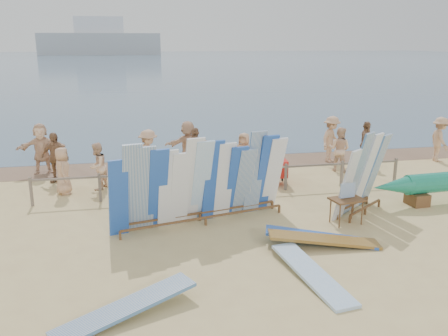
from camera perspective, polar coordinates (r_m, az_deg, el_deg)
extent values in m
plane|color=#D5BB7A|center=(12.74, 3.15, -7.19)|extent=(160.00, 160.00, 0.00)
cube|color=#445F7A|center=(139.52, -10.53, 12.70)|extent=(320.00, 240.00, 0.02)
cube|color=brown|center=(19.45, -2.19, 0.65)|extent=(40.00, 2.60, 0.01)
cube|color=#999EA3|center=(191.62, -14.67, 14.22)|extent=(45.00, 8.00, 8.00)
cube|color=silver|center=(191.72, -14.81, 16.31)|extent=(18.00, 6.00, 6.00)
cube|color=#796A5C|center=(15.26, 0.35, -0.24)|extent=(12.00, 0.06, 0.06)
cube|color=#796A5C|center=(15.34, -22.18, -2.66)|extent=(0.08, 0.08, 0.90)
cube|color=#796A5C|center=(15.08, -14.71, -2.31)|extent=(0.08, 0.08, 0.90)
cube|color=#796A5C|center=(15.08, -7.11, -1.92)|extent=(0.08, 0.08, 0.90)
cube|color=#796A5C|center=(15.35, 0.35, -1.50)|extent=(0.08, 0.08, 0.90)
cube|color=#796A5C|center=(15.87, 7.44, -1.08)|extent=(0.08, 0.08, 0.90)
cube|color=#796A5C|center=(16.61, 13.98, -0.68)|extent=(0.08, 0.08, 0.90)
cube|color=#796A5C|center=(17.55, 19.90, -0.31)|extent=(0.08, 0.08, 0.90)
cube|color=brown|center=(12.82, -2.24, -5.97)|extent=(4.51, 1.13, 0.05)
cube|color=brown|center=(13.16, -2.90, -5.41)|extent=(4.51, 1.13, 0.05)
cube|color=blue|center=(12.09, -12.57, -3.57)|extent=(0.58, 0.55, 2.06)
cube|color=silver|center=(12.11, -11.05, -2.52)|extent=(0.63, 0.78, 2.44)
cube|color=silver|center=(12.20, -9.50, -2.54)|extent=(0.63, 0.76, 2.34)
cube|color=blue|center=(12.30, -7.97, -2.57)|extent=(0.63, 0.78, 2.25)
cube|color=white|center=(12.39, -6.79, -2.56)|extent=(0.60, 0.63, 2.18)
cube|color=white|center=(12.51, -5.31, -2.59)|extent=(0.61, 0.67, 2.08)
cube|color=white|center=(12.56, -3.88, -1.58)|extent=(0.66, 0.87, 2.46)
cube|color=#94C1ED|center=(12.67, -2.76, -1.66)|extent=(0.66, 0.89, 2.36)
cube|color=blue|center=(12.80, -1.35, -1.56)|extent=(0.61, 0.67, 2.32)
cube|color=white|center=(12.95, 0.03, -1.58)|extent=(0.61, 0.66, 2.23)
cube|color=blue|center=(13.11, 1.37, -1.66)|extent=(0.63, 0.78, 2.10)
cube|color=silver|center=(13.24, 2.40, -1.72)|extent=(0.63, 0.77, 2.01)
cube|color=silver|center=(13.33, 3.70, -0.60)|extent=(0.60, 0.65, 2.46)
cube|color=blue|center=(13.50, 4.96, -0.69)|extent=(0.64, 0.80, 2.34)
cube|color=white|center=(13.65, 5.92, -0.77)|extent=(0.64, 0.81, 2.24)
cube|color=brown|center=(14.16, 16.65, -4.55)|extent=(1.47, 1.08, 0.05)
cube|color=brown|center=(14.32, 15.25, -4.22)|extent=(1.47, 1.08, 0.05)
cube|color=white|center=(13.29, 14.55, -2.05)|extent=(0.71, 0.72, 2.04)
cube|color=silver|center=(13.71, 15.71, -0.74)|extent=(0.79, 0.83, 2.44)
cube|color=white|center=(14.21, 16.73, -0.49)|extent=(0.80, 0.84, 2.34)
cube|color=silver|center=(14.71, 17.67, -0.25)|extent=(0.80, 0.85, 2.24)
cube|color=brown|center=(15.53, 22.21, -3.47)|extent=(0.55, 0.65, 0.37)
cone|color=#198D6D|center=(14.86, 19.52, -2.10)|extent=(1.27, 0.65, 0.58)
cube|color=brown|center=(13.20, 14.58, -3.68)|extent=(0.95, 0.74, 0.05)
cube|color=white|center=(13.13, 14.65, -2.63)|extent=(0.45, 0.10, 0.41)
cube|color=olive|center=(11.87, 11.91, -9.22)|extent=(2.75, 0.99, 0.38)
cube|color=silver|center=(9.13, -11.67, -17.08)|extent=(2.67, 1.67, 0.35)
cube|color=#94C1ED|center=(10.36, 10.47, -12.87)|extent=(0.96, 2.75, 0.22)
cube|color=blue|center=(12.01, 11.53, -8.90)|extent=(2.74, 1.34, 0.34)
cube|color=red|center=(16.49, 4.46, -0.74)|extent=(0.81, 0.80, 0.06)
cube|color=red|center=(16.66, 4.77, 0.51)|extent=(0.60, 0.49, 0.60)
cube|color=red|center=(16.07, -0.13, -1.36)|extent=(0.65, 0.64, 0.04)
cube|color=red|center=(16.15, -0.67, -0.36)|extent=(0.48, 0.40, 0.49)
cube|color=red|center=(16.54, 6.66, 0.06)|extent=(0.55, 0.83, 0.58)
cube|color=red|center=(16.75, 6.47, 1.54)|extent=(0.49, 0.22, 0.36)
imported|color=tan|center=(21.42, 24.52, 3.15)|extent=(0.71, 1.26, 1.84)
imported|color=tan|center=(17.53, 2.40, 1.71)|extent=(0.83, 0.78, 1.58)
imported|color=#8C6042|center=(17.54, -19.66, 1.19)|extent=(1.14, 0.86, 1.78)
imported|color=tan|center=(16.14, -18.82, -0.32)|extent=(0.45, 0.79, 1.54)
imported|color=#8C6042|center=(19.50, 16.64, 2.77)|extent=(1.01, 1.11, 1.80)
imported|color=beige|center=(16.30, -15.00, 0.21)|extent=(0.67, 0.85, 1.58)
imported|color=beige|center=(18.53, 13.71, 2.20)|extent=(0.87, 0.85, 1.70)
imported|color=tan|center=(19.89, 12.78, 3.40)|extent=(1.26, 1.17, 1.89)
imported|color=tan|center=(16.98, -9.07, 1.53)|extent=(1.09, 1.24, 1.83)
imported|color=beige|center=(18.97, -21.11, 2.21)|extent=(1.80, 0.77, 1.89)
imported|color=beige|center=(18.32, -4.37, 2.76)|extent=(1.84, 1.04, 1.89)
imported|color=#8C6042|center=(17.40, -3.47, 1.97)|extent=(0.66, 1.13, 1.80)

